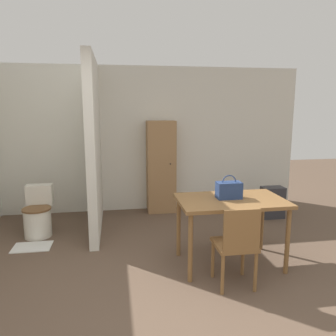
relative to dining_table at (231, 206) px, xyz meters
name	(u,v)px	position (x,y,z in m)	size (l,w,h in m)	color
ground_plane	(173,325)	(-0.84, -0.98, -0.70)	(16.00, 16.00, 0.00)	brown
wall_back	(140,140)	(-0.84, 2.34, 0.55)	(5.72, 0.12, 2.50)	silver
partition_wall	(94,146)	(-1.58, 1.44, 0.55)	(0.12, 1.69, 2.50)	silver
dining_table	(231,206)	(0.00, 0.00, 0.00)	(1.21, 0.75, 0.79)	brown
wooden_chair	(237,243)	(-0.12, -0.50, -0.22)	(0.40, 0.40, 0.86)	brown
toilet	(38,215)	(-2.39, 1.30, -0.40)	(0.39, 0.54, 0.69)	silver
handbag	(229,190)	(-0.02, 0.03, 0.19)	(0.28, 0.16, 0.27)	navy
wooden_cabinet	(161,167)	(-0.50, 2.10, 0.09)	(0.48, 0.36, 1.59)	#997047
bath_mat	(32,247)	(-2.39, 0.85, -0.69)	(0.48, 0.33, 0.01)	silver
space_heater	(272,202)	(1.27, 1.46, -0.44)	(0.36, 0.23, 0.52)	#2D2D33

